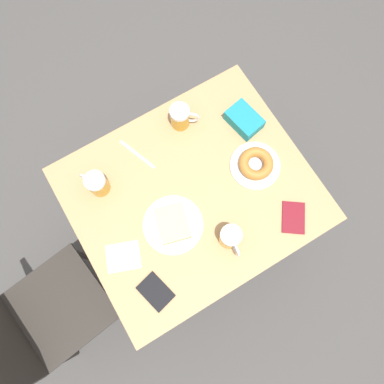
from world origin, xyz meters
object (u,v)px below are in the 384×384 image
(fork, at_px, (137,154))
(blue_pouch, at_px, (244,120))
(beer_mug_center, at_px, (97,184))
(chair, at_px, (33,323))
(napkin_folded, at_px, (123,257))
(passport_far_edge, at_px, (293,218))
(beer_mug_right, at_px, (230,238))
(passport_near_edge, at_px, (156,292))
(beer_mug_left, at_px, (181,117))
(plate_with_cake, at_px, (173,224))
(plate_with_donut, at_px, (256,164))

(fork, relative_size, blue_pouch, 1.11)
(beer_mug_center, distance_m, blue_pouch, 0.65)
(chair, xyz_separation_m, fork, (0.35, -0.72, 0.20))
(chair, relative_size, napkin_folded, 5.32)
(beer_mug_center, xyz_separation_m, passport_far_edge, (-0.50, -0.59, -0.05))
(passport_far_edge, relative_size, blue_pouch, 0.96)
(beer_mug_right, relative_size, passport_near_edge, 0.83)
(beer_mug_left, height_order, beer_mug_right, same)
(beer_mug_center, xyz_separation_m, blue_pouch, (-0.06, -0.64, -0.03))
(beer_mug_left, xyz_separation_m, passport_far_edge, (-0.57, -0.17, -0.05))
(plate_with_cake, relative_size, fork, 1.32)
(napkin_folded, distance_m, fork, 0.42)
(blue_pouch, bearing_deg, fork, 76.95)
(passport_far_edge, bearing_deg, plate_with_cake, 62.70)
(plate_with_donut, height_order, fork, plate_with_donut)
(chair, height_order, beer_mug_center, chair)
(passport_near_edge, bearing_deg, plate_with_donut, -69.21)
(fork, bearing_deg, plate_with_cake, 176.40)
(beer_mug_left, xyz_separation_m, beer_mug_right, (-0.52, 0.09, 0.00))
(beer_mug_left, bearing_deg, passport_near_edge, 141.69)
(beer_mug_left, bearing_deg, beer_mug_right, 170.13)
(beer_mug_right, height_order, fork, beer_mug_right)
(beer_mug_center, xyz_separation_m, fork, (0.05, -0.19, -0.05))
(plate_with_donut, xyz_separation_m, beer_mug_left, (0.32, 0.16, 0.03))
(beer_mug_center, height_order, fork, beer_mug_center)
(beer_mug_right, distance_m, blue_pouch, 0.50)
(beer_mug_right, bearing_deg, chair, 80.93)
(chair, relative_size, plate_with_donut, 4.08)
(plate_with_cake, relative_size, beer_mug_center, 2.12)
(fork, relative_size, passport_far_edge, 1.16)
(blue_pouch, bearing_deg, beer_mug_center, 84.92)
(napkin_folded, distance_m, blue_pouch, 0.73)
(plate_with_cake, distance_m, fork, 0.33)
(fork, bearing_deg, plate_with_donut, -126.74)
(napkin_folded, relative_size, passport_far_edge, 1.02)
(beer_mug_left, height_order, fork, beer_mug_left)
(plate_with_cake, relative_size, napkin_folded, 1.50)
(chair, xyz_separation_m, blue_pouch, (0.25, -1.16, 0.23))
(plate_with_donut, distance_m, passport_near_edge, 0.63)
(napkin_folded, relative_size, fork, 0.88)
(plate_with_donut, bearing_deg, passport_far_edge, -177.43)
(napkin_folded, relative_size, passport_near_edge, 1.09)
(beer_mug_center, bearing_deg, plate_with_donut, -112.58)
(beer_mug_left, bearing_deg, blue_pouch, -120.96)
(passport_far_edge, bearing_deg, beer_mug_right, 77.81)
(plate_with_cake, xyz_separation_m, blue_pouch, (0.22, -0.47, 0.01))
(plate_with_cake, distance_m, blue_pouch, 0.52)
(blue_pouch, bearing_deg, plate_with_donut, 161.20)
(chair, distance_m, plate_with_donut, 1.12)
(beer_mug_left, xyz_separation_m, fork, (-0.03, 0.23, -0.05))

